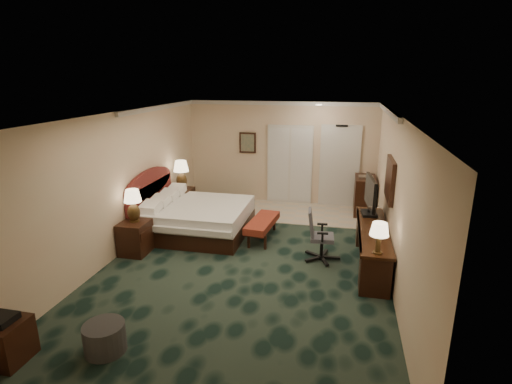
% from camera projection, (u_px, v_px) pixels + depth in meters
% --- Properties ---
extents(floor, '(5.00, 7.50, 0.00)m').
position_uv_depth(floor, '(249.00, 260.00, 7.49)').
color(floor, black).
rests_on(floor, ground).
extents(ceiling, '(5.00, 7.50, 0.00)m').
position_uv_depth(ceiling, '(248.00, 115.00, 6.73)').
color(ceiling, white).
rests_on(ceiling, wall_back).
extents(wall_back, '(5.00, 0.00, 2.70)m').
position_uv_depth(wall_back, '(281.00, 153.00, 10.63)').
color(wall_back, beige).
rests_on(wall_back, ground).
extents(wall_front, '(5.00, 0.00, 2.70)m').
position_uv_depth(wall_front, '(152.00, 305.00, 3.59)').
color(wall_front, beige).
rests_on(wall_front, ground).
extents(wall_left, '(0.00, 7.50, 2.70)m').
position_uv_depth(wall_left, '(121.00, 184.00, 7.62)').
color(wall_left, beige).
rests_on(wall_left, ground).
extents(wall_right, '(0.00, 7.50, 2.70)m').
position_uv_depth(wall_right, '(395.00, 200.00, 6.60)').
color(wall_right, beige).
rests_on(wall_right, ground).
extents(crown_molding, '(5.00, 7.50, 0.10)m').
position_uv_depth(crown_molding, '(248.00, 118.00, 6.74)').
color(crown_molding, silver).
rests_on(crown_molding, wall_back).
extents(tile_patch, '(3.20, 1.70, 0.01)m').
position_uv_depth(tile_patch, '(310.00, 213.00, 10.02)').
color(tile_patch, '#B6AD9E').
rests_on(tile_patch, ground).
extents(headboard, '(0.12, 2.00, 1.40)m').
position_uv_depth(headboard, '(151.00, 201.00, 8.73)').
color(headboard, '#501815').
rests_on(headboard, ground).
extents(entry_door, '(1.02, 0.06, 2.18)m').
position_uv_depth(entry_door, '(339.00, 167.00, 10.36)').
color(entry_door, silver).
rests_on(entry_door, ground).
extents(closet_doors, '(1.20, 0.06, 2.10)m').
position_uv_depth(closet_doors, '(290.00, 165.00, 10.62)').
color(closet_doors, silver).
rests_on(closet_doors, ground).
extents(wall_art, '(0.45, 0.06, 0.55)m').
position_uv_depth(wall_art, '(248.00, 143.00, 10.70)').
color(wall_art, '#475E56').
rests_on(wall_art, wall_back).
extents(wall_mirror, '(0.05, 0.95, 0.75)m').
position_uv_depth(wall_mirror, '(390.00, 180.00, 7.11)').
color(wall_mirror, white).
rests_on(wall_mirror, wall_right).
extents(bed, '(2.07, 1.92, 0.66)m').
position_uv_depth(bed, '(199.00, 219.00, 8.69)').
color(bed, white).
rests_on(bed, ground).
extents(nightstand_near, '(0.51, 0.58, 0.64)m').
position_uv_depth(nightstand_near, '(135.00, 238.00, 7.72)').
color(nightstand_near, black).
rests_on(nightstand_near, ground).
extents(nightstand_far, '(0.53, 0.61, 0.66)m').
position_uv_depth(nightstand_far, '(181.00, 202.00, 9.85)').
color(nightstand_far, black).
rests_on(nightstand_far, ground).
extents(lamp_near, '(0.38, 0.38, 0.63)m').
position_uv_depth(lamp_near, '(133.00, 206.00, 7.59)').
color(lamp_near, black).
rests_on(lamp_near, nightstand_near).
extents(lamp_far, '(0.43, 0.43, 0.70)m').
position_uv_depth(lamp_far, '(181.00, 175.00, 9.70)').
color(lamp_far, black).
rests_on(lamp_far, nightstand_far).
extents(bed_bench, '(0.56, 1.30, 0.43)m').
position_uv_depth(bed_bench, '(262.00, 229.00, 8.44)').
color(bed_bench, maroon).
rests_on(bed_bench, ground).
extents(ottoman, '(0.56, 0.56, 0.37)m').
position_uv_depth(ottoman, '(105.00, 338.00, 4.98)').
color(ottoman, '#2E2E31').
rests_on(ottoman, ground).
extents(side_table, '(0.49, 0.49, 0.53)m').
position_uv_depth(side_table, '(6.00, 341.00, 4.79)').
color(side_table, black).
rests_on(side_table, ground).
extents(desk, '(0.53, 2.44, 0.70)m').
position_uv_depth(desk, '(371.00, 247.00, 7.23)').
color(desk, black).
rests_on(desk, ground).
extents(tv, '(0.18, 0.97, 0.75)m').
position_uv_depth(tv, '(370.00, 196.00, 7.74)').
color(tv, black).
rests_on(tv, desk).
extents(desk_lamp, '(0.36, 0.36, 0.51)m').
position_uv_depth(desk_lamp, '(379.00, 238.00, 6.06)').
color(desk_lamp, black).
rests_on(desk_lamp, desk).
extents(desk_chair, '(0.60, 0.57, 0.97)m').
position_uv_depth(desk_chair, '(322.00, 235.00, 7.40)').
color(desk_chair, '#45454E').
rests_on(desk_chair, ground).
extents(minibar, '(0.49, 0.89, 0.94)m').
position_uv_depth(minibar, '(364.00, 196.00, 9.91)').
color(minibar, black).
rests_on(minibar, ground).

